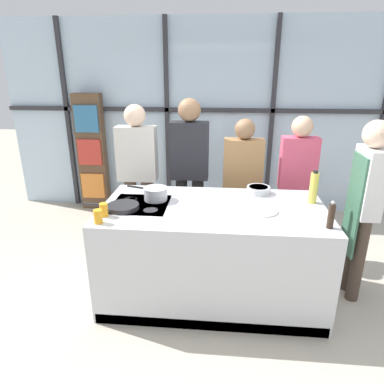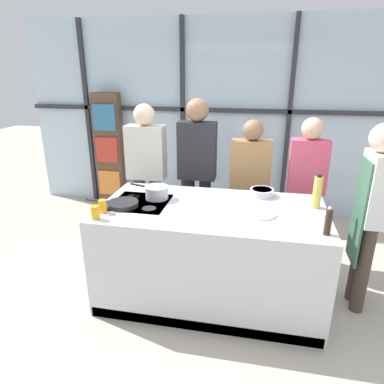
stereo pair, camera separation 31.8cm
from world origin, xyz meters
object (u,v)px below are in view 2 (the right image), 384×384
(pepper_grinder, at_px, (328,222))
(juice_glass_near, at_px, (95,212))
(spectator_far_right, at_px, (306,182))
(frying_pan, at_px, (122,204))
(saucepan, at_px, (157,192))
(chef, at_px, (371,206))
(spectator_center_left, at_px, (197,166))
(mixing_bowl, at_px, (262,192))
(oil_bottle, at_px, (317,192))
(spectator_far_left, at_px, (147,168))
(juice_glass_far, at_px, (103,206))
(spectator_center_right, at_px, (250,182))
(white_plate, at_px, (260,214))

(pepper_grinder, distance_m, juice_glass_near, 1.85)
(spectator_far_right, relative_size, frying_pan, 3.20)
(saucepan, bearing_deg, juice_glass_near, -123.04)
(chef, xyz_separation_m, spectator_center_left, (-1.66, 0.79, 0.05))
(frying_pan, height_order, mixing_bowl, mixing_bowl)
(frying_pan, xyz_separation_m, oil_bottle, (1.73, 0.31, 0.12))
(spectator_far_left, relative_size, oil_bottle, 5.59)
(spectator_far_right, xyz_separation_m, juice_glass_near, (-1.83, -1.34, 0.04))
(oil_bottle, xyz_separation_m, juice_glass_near, (-1.84, -0.62, -0.09))
(spectator_center_left, xyz_separation_m, frying_pan, (-0.50, -1.03, -0.10))
(pepper_grinder, height_order, juice_glass_far, pepper_grinder)
(saucepan, distance_m, oil_bottle, 1.48)
(spectator_far_right, xyz_separation_m, mixing_bowl, (-0.48, -0.50, 0.02))
(mixing_bowl, distance_m, juice_glass_near, 1.59)
(spectator_far_left, bearing_deg, spectator_center_right, -180.00)
(spectator_far_right, distance_m, oil_bottle, 0.73)
(chef, xyz_separation_m, spectator_far_left, (-2.27, 0.79, -0.01))
(mixing_bowl, bearing_deg, white_plate, -90.89)
(spectator_center_right, bearing_deg, frying_pan, 42.73)
(pepper_grinder, bearing_deg, white_plate, 150.29)
(mixing_bowl, relative_size, juice_glass_near, 2.02)
(juice_glass_near, bearing_deg, saucepan, 56.96)
(spectator_far_left, distance_m, pepper_grinder, 2.23)
(saucepan, distance_m, juice_glass_near, 0.66)
(spectator_far_right, distance_m, frying_pan, 2.01)
(spectator_center_right, xyz_separation_m, mixing_bowl, (0.13, -0.50, 0.07))
(mixing_bowl, height_order, juice_glass_far, juice_glass_far)
(spectator_center_left, relative_size, juice_glass_far, 15.72)
(spectator_far_right, distance_m, juice_glass_far, 2.19)
(spectator_center_right, relative_size, juice_glass_near, 13.88)
(spectator_far_right, height_order, mixing_bowl, spectator_far_right)
(white_plate, height_order, pepper_grinder, pepper_grinder)
(saucepan, distance_m, white_plate, 1.01)
(spectator_center_left, bearing_deg, pepper_grinder, 134.41)
(spectator_center_left, height_order, spectator_far_right, spectator_center_left)
(spectator_center_right, height_order, frying_pan, spectator_center_right)
(mixing_bowl, xyz_separation_m, pepper_grinder, (0.49, -0.75, 0.07))
(juice_glass_far, bearing_deg, chef, 10.21)
(oil_bottle, bearing_deg, chef, -9.17)
(oil_bottle, bearing_deg, spectator_center_right, 130.51)
(white_plate, bearing_deg, spectator_center_right, 97.40)
(spectator_center_left, height_order, pepper_grinder, spectator_center_left)
(spectator_far_left, distance_m, oil_bottle, 1.97)
(spectator_far_left, relative_size, spectator_far_right, 1.06)
(pepper_grinder, distance_m, juice_glass_far, 1.85)
(chef, bearing_deg, mixing_bowl, 72.85)
(mixing_bowl, bearing_deg, frying_pan, -157.20)
(spectator_center_left, bearing_deg, spectator_far_right, -180.00)
(juice_glass_near, bearing_deg, spectator_far_right, 36.09)
(spectator_center_left, distance_m, oil_bottle, 1.42)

